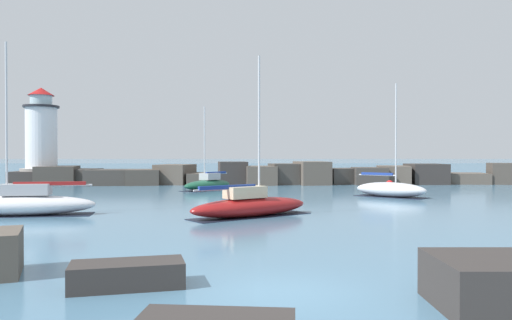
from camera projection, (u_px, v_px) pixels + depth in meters
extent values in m
plane|color=teal|center=(280.00, 292.00, 12.63)|extent=(600.00, 600.00, 0.00)
cube|color=teal|center=(251.00, 168.00, 116.83)|extent=(400.00, 116.00, 0.01)
cube|color=#383330|center=(31.00, 178.00, 56.80)|extent=(3.75, 5.19, 1.48)
cube|color=#4C443D|center=(58.00, 175.00, 56.65)|extent=(5.10, 5.94, 2.06)
cube|color=#423D38|center=(84.00, 176.00, 57.20)|extent=(3.56, 4.40, 1.74)
cube|color=#423D38|center=(109.00, 177.00, 56.03)|extent=(4.92, 5.60, 1.69)
cube|color=#4C443D|center=(143.00, 177.00, 56.02)|extent=(4.26, 5.26, 1.70)
cube|color=brown|center=(175.00, 174.00, 57.30)|extent=(4.49, 5.71, 2.23)
cube|color=brown|center=(208.00, 178.00, 57.46)|extent=(5.83, 6.11, 1.25)
cube|color=#383330|center=(233.00, 173.00, 56.49)|extent=(3.52, 3.80, 2.56)
cube|color=brown|center=(261.00, 175.00, 56.09)|extent=(3.62, 4.60, 2.08)
cube|color=#423D38|center=(284.00, 174.00, 56.80)|extent=(3.47, 4.53, 2.33)
cube|color=brown|center=(312.00, 173.00, 56.61)|extent=(3.96, 5.34, 2.58)
cube|color=#423D38|center=(343.00, 176.00, 57.55)|extent=(4.62, 4.49, 1.80)
cube|color=#423D38|center=(369.00, 176.00, 56.54)|extent=(3.82, 4.64, 1.91)
cube|color=brown|center=(393.00, 175.00, 57.72)|extent=(4.60, 5.89, 2.06)
cube|color=#383330|center=(426.00, 174.00, 57.56)|extent=(4.04, 4.66, 2.30)
cube|color=brown|center=(463.00, 178.00, 57.96)|extent=(5.56, 5.10, 1.22)
cube|color=#4C443D|center=(512.00, 174.00, 56.68)|extent=(5.53, 4.27, 2.41)
cylinder|color=gray|center=(42.00, 176.00, 57.23)|extent=(4.63, 4.63, 1.80)
cylinder|color=white|center=(41.00, 138.00, 57.17)|extent=(3.43, 3.43, 6.95)
cylinder|color=#232328|center=(41.00, 107.00, 57.12)|extent=(3.95, 3.95, 0.25)
cylinder|color=silver|center=(41.00, 101.00, 57.11)|extent=(2.40, 2.40, 1.15)
cone|color=#B21919|center=(41.00, 92.00, 57.10)|extent=(2.92, 2.92, 0.90)
cube|color=brown|center=(482.00, 278.00, 13.21)|extent=(1.19, 4.09, 0.40)
cube|color=#383330|center=(489.00, 284.00, 11.22)|extent=(2.42, 2.63, 1.16)
cube|color=#383330|center=(127.00, 274.00, 13.07)|extent=(3.14, 1.92, 0.67)
ellipsoid|color=maroon|center=(251.00, 207.00, 27.74)|extent=(7.39, 6.04, 1.05)
cube|color=black|center=(251.00, 216.00, 27.75)|extent=(7.05, 5.79, 0.03)
cube|color=beige|center=(245.00, 192.00, 27.50)|extent=(2.50, 2.22, 0.64)
cylinder|color=silver|center=(259.00, 127.00, 28.02)|extent=(0.12, 0.12, 7.95)
cylinder|color=#BCBCC1|center=(228.00, 189.00, 26.82)|extent=(3.49, 2.51, 0.10)
cube|color=navy|center=(228.00, 187.00, 26.82)|extent=(3.03, 2.23, 0.20)
ellipsoid|color=silver|center=(391.00, 190.00, 40.09)|extent=(5.84, 5.44, 1.19)
cube|color=black|center=(390.00, 197.00, 40.10)|extent=(5.59, 5.22, 0.03)
cylinder|color=silver|center=(396.00, 133.00, 39.75)|extent=(0.12, 0.12, 7.90)
cylinder|color=#BCBCC1|center=(377.00, 175.00, 40.83)|extent=(2.52, 2.19, 0.10)
cube|color=navy|center=(377.00, 174.00, 40.82)|extent=(2.21, 1.95, 0.20)
ellipsoid|color=white|center=(19.00, 205.00, 28.10)|extent=(8.58, 3.14, 1.15)
cube|color=black|center=(19.00, 215.00, 28.11)|extent=(8.16, 3.04, 0.03)
cube|color=#B2B2B7|center=(27.00, 189.00, 28.15)|extent=(2.64, 1.44, 0.64)
cylinder|color=silver|center=(6.00, 119.00, 27.94)|extent=(0.12, 0.12, 8.61)
cylinder|color=#BCBCC1|center=(50.00, 185.00, 28.34)|extent=(4.58, 0.74, 0.10)
cube|color=maroon|center=(50.00, 183.00, 28.34)|extent=(3.91, 0.74, 0.20)
ellipsoid|color=#195138|center=(208.00, 185.00, 47.71)|extent=(5.32, 6.26, 0.97)
cube|color=black|center=(208.00, 190.00, 47.72)|extent=(5.11, 5.98, 0.03)
cube|color=#B2B2B7|center=(210.00, 176.00, 47.96)|extent=(2.02, 2.18, 0.64)
cylinder|color=silver|center=(205.00, 143.00, 47.28)|extent=(0.12, 0.12, 6.97)
cylinder|color=#BCBCC1|center=(216.00, 174.00, 48.72)|extent=(2.07, 2.83, 0.10)
cube|color=navy|center=(216.00, 173.00, 48.72)|extent=(1.86, 2.47, 0.20)
sphere|color=red|center=(390.00, 184.00, 50.69)|extent=(0.78, 0.78, 0.78)
cylinder|color=black|center=(390.00, 179.00, 50.68)|extent=(0.04, 0.04, 0.20)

